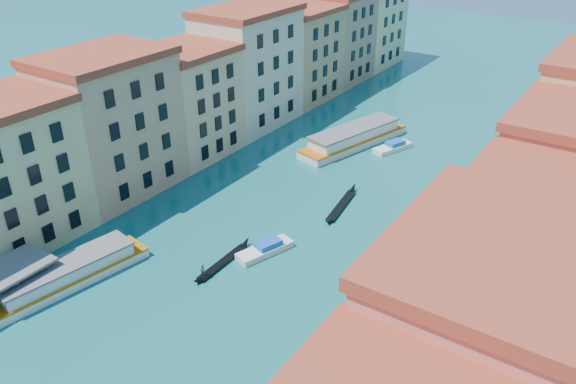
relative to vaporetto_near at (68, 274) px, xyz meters
The scene contains 9 objects.
left_bank_palazzos 46.49m from the vaporetto_near, 106.32° to the left, with size 12.80×128.40×21.00m.
quay 56.48m from the vaporetto_near, 51.50° to the left, with size 4.00×140.00×1.00m, color gray.
mooring_poles_right 33.23m from the vaporetto_near, 13.92° to the left, with size 1.44×54.24×3.20m.
vaporetto_near is the anchor object (origin of this frame).
vaporetto_far 52.23m from the vaporetto_near, 80.84° to the left, with size 10.49×22.47×3.26m.
gondola_fore 17.10m from the vaporetto_near, 45.69° to the left, with size 1.14×10.81×2.16m.
gondola_far 36.13m from the vaporetto_near, 62.08° to the left, with size 2.76×11.92×1.69m.
motorboat_mid 22.46m from the vaporetto_near, 48.90° to the left, with size 4.37×7.54×1.49m.
motorboat_far 55.52m from the vaporetto_near, 74.57° to the left, with size 4.68×7.63×1.51m.
Camera 1 is at (35.09, -7.37, 38.74)m, focal length 35.00 mm.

